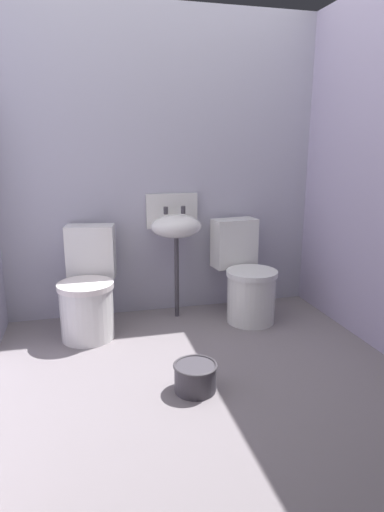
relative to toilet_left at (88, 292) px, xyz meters
name	(u,v)px	position (x,y,z in m)	size (l,w,h in m)	color
ground_plane	(205,389)	(0.64, -0.90, -0.36)	(2.93, 2.90, 0.08)	slate
wall_back	(162,167)	(0.64, 0.40, 0.88)	(2.93, 0.10, 2.40)	#AAA8BB
toilet_left	(88,292)	(0.00, 0.00, 0.00)	(0.48, 0.65, 0.78)	silver
toilet_right	(246,280)	(1.23, 0.00, 0.00)	(0.46, 0.64, 0.78)	silver
sink	(176,225)	(0.70, 0.19, 0.43)	(0.42, 0.35, 0.99)	#3F3B42
bucket	(195,377)	(0.56, -0.96, -0.24)	(0.25, 0.25, 0.16)	#3F3B42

